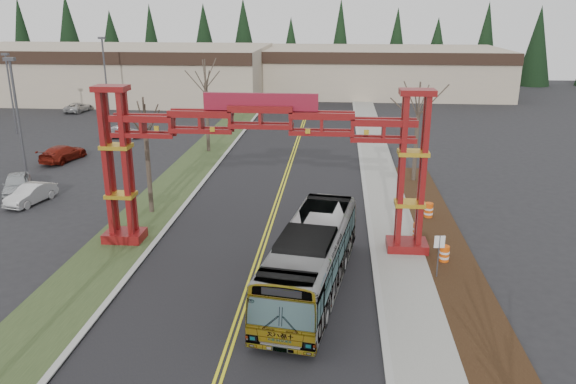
# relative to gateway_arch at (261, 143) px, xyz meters

# --- Properties ---
(road) EXTENTS (12.00, 110.00, 0.02)m
(road) POSITION_rel_gateway_arch_xyz_m (-0.00, 7.00, -5.97)
(road) COLOR black
(road) RESTS_ON ground
(lane_line_left) EXTENTS (0.12, 100.00, 0.01)m
(lane_line_left) POSITION_rel_gateway_arch_xyz_m (-0.12, 7.00, -5.96)
(lane_line_left) COLOR yellow
(lane_line_left) RESTS_ON road
(lane_line_right) EXTENTS (0.12, 100.00, 0.01)m
(lane_line_right) POSITION_rel_gateway_arch_xyz_m (0.12, 7.00, -5.96)
(lane_line_right) COLOR yellow
(lane_line_right) RESTS_ON road
(curb_right) EXTENTS (0.30, 110.00, 0.15)m
(curb_right) POSITION_rel_gateway_arch_xyz_m (6.15, 7.00, -5.91)
(curb_right) COLOR #AAAAA5
(curb_right) RESTS_ON ground
(sidewalk_right) EXTENTS (2.60, 110.00, 0.14)m
(sidewalk_right) POSITION_rel_gateway_arch_xyz_m (7.60, 7.00, -5.91)
(sidewalk_right) COLOR gray
(sidewalk_right) RESTS_ON ground
(landscape_strip) EXTENTS (2.60, 50.00, 0.12)m
(landscape_strip) POSITION_rel_gateway_arch_xyz_m (10.20, -8.00, -5.92)
(landscape_strip) COLOR black
(landscape_strip) RESTS_ON ground
(grass_median) EXTENTS (4.00, 110.00, 0.08)m
(grass_median) POSITION_rel_gateway_arch_xyz_m (-8.00, 7.00, -5.94)
(grass_median) COLOR #314020
(grass_median) RESTS_ON ground
(curb_left) EXTENTS (0.30, 110.00, 0.15)m
(curb_left) POSITION_rel_gateway_arch_xyz_m (-6.15, 7.00, -5.91)
(curb_left) COLOR #AAAAA5
(curb_left) RESTS_ON ground
(gateway_arch) EXTENTS (18.20, 1.60, 8.90)m
(gateway_arch) POSITION_rel_gateway_arch_xyz_m (0.00, 0.00, 0.00)
(gateway_arch) COLOR maroon
(gateway_arch) RESTS_ON ground
(retail_building_west) EXTENTS (46.00, 22.30, 7.50)m
(retail_building_west) POSITION_rel_gateway_arch_xyz_m (-30.00, 53.96, -2.22)
(retail_building_west) COLOR #BDAA90
(retail_building_west) RESTS_ON ground
(retail_building_east) EXTENTS (38.00, 20.30, 7.00)m
(retail_building_east) POSITION_rel_gateway_arch_xyz_m (10.00, 61.95, -2.47)
(retail_building_east) COLOR #BDAA90
(retail_building_east) RESTS_ON ground
(conifer_treeline) EXTENTS (116.10, 5.60, 13.00)m
(conifer_treeline) POSITION_rel_gateway_arch_xyz_m (0.25, 74.00, 0.50)
(conifer_treeline) COLOR black
(conifer_treeline) RESTS_ON ground
(transit_bus) EXTENTS (4.46, 11.94, 3.25)m
(transit_bus) POSITION_rel_gateway_arch_xyz_m (2.96, -4.94, -4.36)
(transit_bus) COLOR #B0B4B9
(transit_bus) RESTS_ON ground
(silver_sedan) EXTENTS (2.24, 4.30, 1.35)m
(silver_sedan) POSITION_rel_gateway_arch_xyz_m (3.31, 4.73, -5.31)
(silver_sedan) COLOR #A5A8AD
(silver_sedan) RESTS_ON ground
(parked_car_near_a) EXTENTS (3.49, 4.78, 1.51)m
(parked_car_near_a) POSITION_rel_gateway_arch_xyz_m (-18.87, 7.68, -5.23)
(parked_car_near_a) COLOR #A9AEB1
(parked_car_near_a) RESTS_ON ground
(parked_car_near_b) EXTENTS (2.21, 4.19, 1.31)m
(parked_car_near_b) POSITION_rel_gateway_arch_xyz_m (-16.83, 5.86, -5.33)
(parked_car_near_b) COLOR silver
(parked_car_near_b) RESTS_ON ground
(parked_car_mid_a) EXTENTS (2.84, 5.15, 1.41)m
(parked_car_mid_a) POSITION_rel_gateway_arch_xyz_m (-19.95, 16.95, -5.28)
(parked_car_mid_a) COLOR maroon
(parked_car_mid_a) RESTS_ON ground
(parked_car_far_a) EXTENTS (3.82, 1.45, 1.24)m
(parked_car_far_a) POSITION_rel_gateway_arch_xyz_m (-18.13, 26.28, -5.36)
(parked_car_far_a) COLOR #94969B
(parked_car_far_a) RESTS_ON ground
(parked_car_far_b) EXTENTS (2.42, 4.55, 1.22)m
(parked_car_far_b) POSITION_rel_gateway_arch_xyz_m (-29.66, 40.94, -5.37)
(parked_car_far_b) COLOR silver
(parked_car_far_b) RESTS_ON ground
(bare_tree_median_mid) EXTENTS (3.00, 3.00, 7.58)m
(bare_tree_median_mid) POSITION_rel_gateway_arch_xyz_m (-8.00, 4.80, -0.42)
(bare_tree_median_mid) COLOR #382D26
(bare_tree_median_mid) RESTS_ON ground
(bare_tree_median_far) EXTENTS (3.18, 3.18, 8.50)m
(bare_tree_median_far) POSITION_rel_gateway_arch_xyz_m (-8.00, 21.49, 0.36)
(bare_tree_median_far) COLOR #382D26
(bare_tree_median_far) RESTS_ON ground
(bare_tree_right_far) EXTENTS (3.30, 3.30, 7.65)m
(bare_tree_right_far) POSITION_rel_gateway_arch_xyz_m (10.00, 13.51, -0.55)
(bare_tree_right_far) COLOR #382D26
(bare_tree_right_far) RESTS_ON ground
(light_pole_near) EXTENTS (0.81, 0.41, 9.35)m
(light_pole_near) POSITION_rel_gateway_arch_xyz_m (-20.33, 11.52, -0.58)
(light_pole_near) COLOR #3F3F44
(light_pole_near) RESTS_ON ground
(light_pole_mid) EXTENTS (0.73, 0.37, 8.44)m
(light_pole_mid) POSITION_rel_gateway_arch_xyz_m (-30.33, 27.49, -1.10)
(light_pole_mid) COLOR #3F3F44
(light_pole_mid) RESTS_ON ground
(light_pole_far) EXTENTS (0.83, 0.42, 9.60)m
(light_pole_far) POSITION_rel_gateway_arch_xyz_m (-24.30, 37.97, -0.43)
(light_pole_far) COLOR #3F3F44
(light_pole_far) RESTS_ON ground
(street_sign) EXTENTS (0.52, 0.10, 2.30)m
(street_sign) POSITION_rel_gateway_arch_xyz_m (9.12, -3.23, -4.33)
(street_sign) COLOR #3F3F44
(street_sign) RESTS_ON ground
(barrel_south) EXTENTS (0.52, 0.52, 0.97)m
(barrel_south) POSITION_rel_gateway_arch_xyz_m (9.79, -1.35, -5.50)
(barrel_south) COLOR #E8520C
(barrel_south) RESTS_ON ground
(barrel_mid) EXTENTS (0.50, 0.50, 0.92)m
(barrel_mid) POSITION_rel_gateway_arch_xyz_m (8.80, 1.96, -5.52)
(barrel_mid) COLOR #E8520C
(barrel_mid) RESTS_ON ground
(barrel_north) EXTENTS (0.56, 0.56, 1.04)m
(barrel_north) POSITION_rel_gateway_arch_xyz_m (9.94, 5.29, -5.46)
(barrel_north) COLOR #E8520C
(barrel_north) RESTS_ON ground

